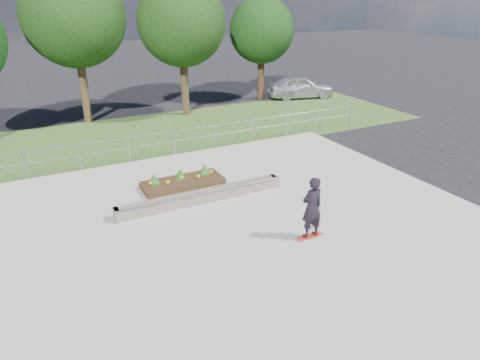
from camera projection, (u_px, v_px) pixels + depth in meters
name	position (u px, v px, depth m)	size (l,w,h in m)	color
ground	(257.00, 231.00, 13.09)	(120.00, 120.00, 0.00)	black
grass_verge	(152.00, 135.00, 22.05)	(30.00, 8.00, 0.02)	#314E1F
concrete_slab	(257.00, 231.00, 13.08)	(15.00, 15.00, 0.06)	gray
fence	(174.00, 139.00, 18.90)	(20.06, 0.06, 1.20)	#96999E
tree_mid_left	(74.00, 16.00, 22.02)	(5.25, 5.25, 8.25)	#382616
tree_mid_right	(182.00, 22.00, 23.66)	(4.90, 4.90, 7.70)	#342414
tree_far_right	(262.00, 31.00, 27.71)	(4.20, 4.20, 6.60)	black
grind_ledge	(202.00, 196.00, 14.75)	(6.00, 0.44, 0.43)	brown
planter_bed	(182.00, 181.00, 15.99)	(3.00, 1.20, 0.61)	black
skateboarder	(312.00, 208.00, 12.23)	(0.80, 0.47, 1.95)	silver
parked_car	(300.00, 87.00, 29.55)	(1.82, 4.53, 1.54)	#B1B6BB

